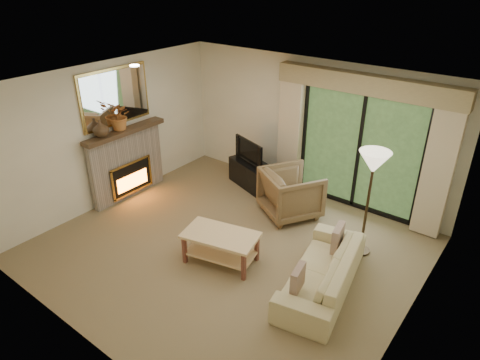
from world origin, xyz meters
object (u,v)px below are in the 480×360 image
Objects in this scene: media_console at (252,174)px; armchair at (291,193)px; coffee_table at (221,248)px; sofa at (322,271)px.

armchair is (1.19, -0.46, 0.17)m from media_console.
coffee_table is (1.09, -2.28, -0.01)m from media_console.
media_console is at bearing 102.11° from coffee_table.
media_console is 2.53m from coffee_table.
armchair reaches higher than coffee_table.
media_console is at bearing -136.89° from sofa.
media_console is at bearing 10.24° from armchair.
sofa is at bearing 2.03° from coffee_table.
armchair is 1.98m from sofa.
armchair reaches higher than sofa.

